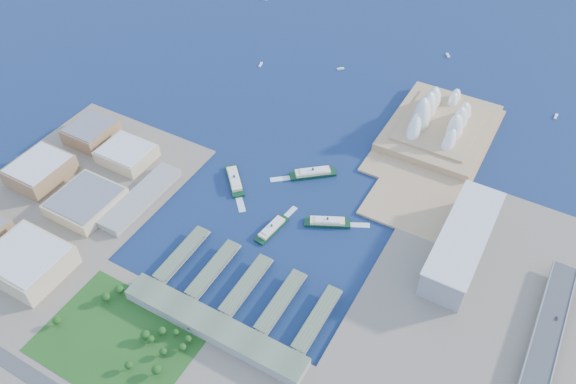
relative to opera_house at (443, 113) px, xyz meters
The scene contains 19 objects.
ground 300.75m from the opera_house, 110.56° to the right, with size 3000.00×3000.00×0.00m, color #0D1F3F.
west_land 524.58m from the opera_house, 132.68° to the right, with size 220.00×390.00×3.00m, color #7A6D5D.
east_land 357.85m from the opera_house, 67.75° to the right, with size 240.00×500.00×3.00m, color #7A6D5D.
peninsula 36.56m from the opera_house, 82.87° to the right, with size 135.00×220.00×3.00m, color tan.
opera_house is the anchor object (origin of this frame).
toaster_building 219.62m from the opera_house, 65.77° to the right, with size 45.00×155.00×35.00m, color gray.
west_buildings 498.76m from the opera_house, 135.41° to the right, with size 200.00×280.00×27.00m, color #8F6A47, non-canonical shape.
ferry_wharves 367.50m from the opera_house, 104.38° to the right, with size 184.00×90.00×9.30m, color #55634B, non-canonical shape.
terminal_building 425.27m from the opera_house, 102.24° to the right, with size 200.00×28.00×12.00m, color gray.
park 498.56m from the opera_house, 109.34° to the right, with size 150.00×110.00×16.00m, color #194714, non-canonical shape.
ferry_a 296.57m from the opera_house, 130.50° to the right, with size 14.82×58.24×11.01m, color #0C311A, non-canonical shape.
ferry_b 200.88m from the opera_house, 124.22° to the right, with size 15.07×59.21×11.20m, color #0C311A, non-canonical shape.
ferry_c 294.09m from the opera_house, 111.95° to the right, with size 12.84×50.44×9.54m, color #0C311A, non-canonical shape.
ferry_d 239.47m from the opera_house, 104.10° to the right, with size 13.67×53.72×10.16m, color #0C311A, non-canonical shape.
boat_a 308.55m from the opera_house, behind, with size 3.31×13.26×2.56m, color white, non-canonical shape.
boat_b 205.72m from the opera_house, 157.81° to the left, with size 3.87×11.06×2.99m, color white, non-canonical shape.
boat_c 180.23m from the opera_house, 40.58° to the left, with size 3.67×12.59×2.83m, color white, non-canonical shape.
boat_e 209.03m from the opera_house, 104.61° to the left, with size 3.87×12.16×2.99m, color white, non-canonical shape.
car_c 315.73m from the opera_house, 50.87° to the right, with size 2.03×5.01×1.45m, color slate.
Camera 1 is at (224.42, -358.19, 487.70)m, focal length 35.00 mm.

